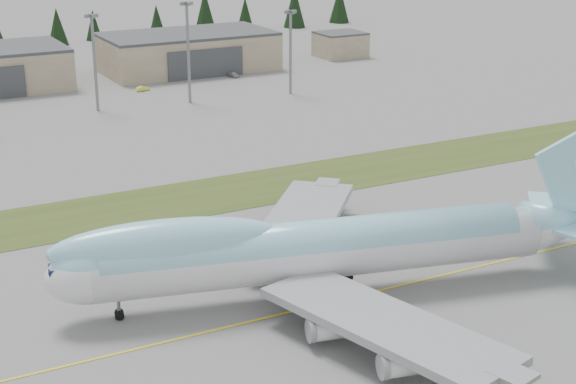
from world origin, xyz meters
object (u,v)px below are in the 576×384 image
boeing_747_freighter (317,248)px  service_vehicle_c (233,77)px  service_vehicle_b (143,91)px  hangar_right (188,51)px

boeing_747_freighter → service_vehicle_c: bearing=83.0°
service_vehicle_c → boeing_747_freighter: bearing=-114.9°
boeing_747_freighter → service_vehicle_c: size_ratio=16.70×
service_vehicle_b → boeing_747_freighter: bearing=157.3°
hangar_right → service_vehicle_c: hangar_right is taller
boeing_747_freighter → service_vehicle_c: boeing_747_freighter is taller
boeing_747_freighter → service_vehicle_c: 140.87m
boeing_747_freighter → hangar_right: boeing_747_freighter is taller
service_vehicle_c → hangar_right: bearing=110.9°
boeing_747_freighter → hangar_right: size_ratio=1.60×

